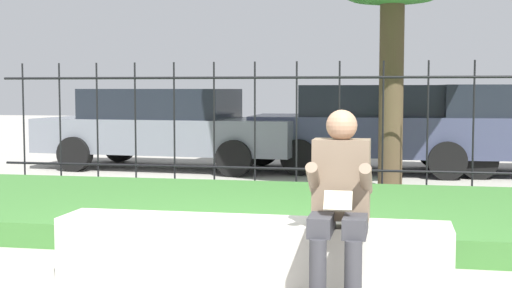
{
  "coord_description": "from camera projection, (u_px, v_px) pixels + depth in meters",
  "views": [
    {
      "loc": [
        1.3,
        -4.96,
        1.4
      ],
      "look_at": [
        -0.36,
        3.34,
        0.74
      ],
      "focal_mm": 50.0,
      "sensor_mm": 36.0,
      "label": 1
    }
  ],
  "objects": [
    {
      "name": "car_parked_center",
      "position": [
        384.0,
        127.0,
        12.08
      ],
      "size": [
        4.57,
        1.91,
        1.46
      ],
      "rotation": [
        0.0,
        0.0,
        0.02
      ],
      "color": "#383D56",
      "rests_on": "ground_plane"
    },
    {
      "name": "person_seated_reader",
      "position": [
        340.0,
        196.0,
        4.71
      ],
      "size": [
        0.42,
        0.73,
        1.26
      ],
      "color": "black",
      "rests_on": "ground_plane"
    },
    {
      "name": "car_parked_left",
      "position": [
        169.0,
        127.0,
        12.54
      ],
      "size": [
        4.69,
        2.15,
        1.4
      ],
      "rotation": [
        0.0,
        0.0,
        -0.07
      ],
      "color": "slate",
      "rests_on": "ground_plane"
    },
    {
      "name": "iron_fence",
      "position": [
        297.0,
        126.0,
        9.31
      ],
      "size": [
        8.34,
        0.03,
        1.76
      ],
      "color": "black",
      "rests_on": "ground_plane"
    },
    {
      "name": "stone_bench",
      "position": [
        251.0,
        255.0,
        5.14
      ],
      "size": [
        2.82,
        0.47,
        0.46
      ],
      "color": "beige",
      "rests_on": "ground_plane"
    },
    {
      "name": "grass_berm",
      "position": [
        270.0,
        212.0,
        7.48
      ],
      "size": [
        10.34,
        3.26,
        0.22
      ],
      "color": "#3D7533",
      "rests_on": "ground_plane"
    },
    {
      "name": "ground_plane",
      "position": [
        215.0,
        281.0,
        5.21
      ],
      "size": [
        60.0,
        60.0,
        0.0
      ],
      "primitive_type": "plane",
      "color": "#A8A399"
    }
  ]
}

